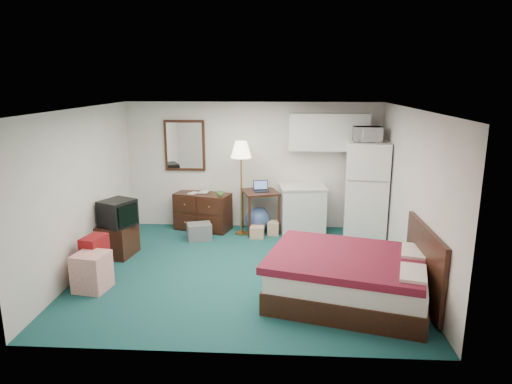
# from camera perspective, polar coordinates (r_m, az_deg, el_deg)

# --- Properties ---
(floor) EXTENTS (5.00, 4.50, 0.01)m
(floor) POSITION_cam_1_polar(r_m,az_deg,el_deg) (7.27, -1.50, -9.72)
(floor) COLOR #0F3839
(floor) RESTS_ON ground
(ceiling) EXTENTS (5.00, 4.50, 0.01)m
(ceiling) POSITION_cam_1_polar(r_m,az_deg,el_deg) (6.68, -1.63, 10.34)
(ceiling) COLOR beige
(ceiling) RESTS_ON walls
(walls) EXTENTS (5.01, 4.51, 2.50)m
(walls) POSITION_cam_1_polar(r_m,az_deg,el_deg) (6.87, -1.56, -0.12)
(walls) COLOR beige
(walls) RESTS_ON floor
(mirror) EXTENTS (0.80, 0.06, 1.00)m
(mirror) POSITION_cam_1_polar(r_m,az_deg,el_deg) (9.16, -8.89, 5.77)
(mirror) COLOR white
(mirror) RESTS_ON walls
(upper_cabinets) EXTENTS (1.50, 0.35, 0.70)m
(upper_cabinets) POSITION_cam_1_polar(r_m,az_deg,el_deg) (8.82, 9.08, 7.43)
(upper_cabinets) COLOR silver
(upper_cabinets) RESTS_ON walls
(headboard) EXTENTS (0.06, 1.56, 1.00)m
(headboard) POSITION_cam_1_polar(r_m,az_deg,el_deg) (6.46, 20.28, -8.44)
(headboard) COLOR black
(headboard) RESTS_ON walls
(dresser) EXTENTS (1.17, 0.78, 0.74)m
(dresser) POSITION_cam_1_polar(r_m,az_deg,el_deg) (9.12, -6.66, -2.43)
(dresser) COLOR black
(dresser) RESTS_ON floor
(floor_lamp) EXTENTS (0.47, 0.47, 1.80)m
(floor_lamp) POSITION_cam_1_polar(r_m,az_deg,el_deg) (8.66, -1.84, 0.43)
(floor_lamp) COLOR #B57A35
(floor_lamp) RESTS_ON floor
(desk) EXTENTS (0.81, 0.81, 0.81)m
(desk) POSITION_cam_1_polar(r_m,az_deg,el_deg) (8.94, 0.53, -2.41)
(desk) COLOR black
(desk) RESTS_ON floor
(exercise_ball) EXTENTS (0.53, 0.53, 0.49)m
(exercise_ball) POSITION_cam_1_polar(r_m,az_deg,el_deg) (8.94, 0.27, -3.48)
(exercise_ball) COLOR navy
(exercise_ball) RESTS_ON floor
(kitchen_counter) EXTENTS (0.89, 0.72, 0.91)m
(kitchen_counter) POSITION_cam_1_polar(r_m,az_deg,el_deg) (8.90, 5.81, -2.25)
(kitchen_counter) COLOR silver
(kitchen_counter) RESTS_ON floor
(fridge) EXTENTS (0.84, 0.84, 1.83)m
(fridge) POSITION_cam_1_polar(r_m,az_deg,el_deg) (8.66, 13.58, 0.12)
(fridge) COLOR white
(fridge) RESTS_ON floor
(bed) EXTENTS (2.34, 2.03, 0.64)m
(bed) POSITION_cam_1_polar(r_m,az_deg,el_deg) (6.34, 11.45, -10.53)
(bed) COLOR maroon
(bed) RESTS_ON floor
(tv_stand) EXTENTS (0.63, 0.67, 0.54)m
(tv_stand) POSITION_cam_1_polar(r_m,az_deg,el_deg) (8.12, -16.97, -5.75)
(tv_stand) COLOR black
(tv_stand) RESTS_ON floor
(suitcase) EXTENTS (0.34, 0.46, 0.67)m
(suitcase) POSITION_cam_1_polar(r_m,az_deg,el_deg) (7.27, -19.45, -7.73)
(suitcase) COLOR maroon
(suitcase) RESTS_ON floor
(retail_box) EXTENTS (0.50, 0.50, 0.54)m
(retail_box) POSITION_cam_1_polar(r_m,az_deg,el_deg) (6.94, -19.82, -9.34)
(retail_box) COLOR beige
(retail_box) RESTS_ON floor
(file_bin) EXTENTS (0.52, 0.45, 0.31)m
(file_bin) POSITION_cam_1_polar(r_m,az_deg,el_deg) (8.62, -7.11, -4.92)
(file_bin) COLOR slate
(file_bin) RESTS_ON floor
(cardboard_box_a) EXTENTS (0.27, 0.23, 0.22)m
(cardboard_box_a) POSITION_cam_1_polar(r_m,az_deg,el_deg) (8.66, 0.14, -5.02)
(cardboard_box_a) COLOR tan
(cardboard_box_a) RESTS_ON floor
(cardboard_box_b) EXTENTS (0.22, 0.26, 0.25)m
(cardboard_box_b) POSITION_cam_1_polar(r_m,az_deg,el_deg) (8.84, 2.17, -4.51)
(cardboard_box_b) COLOR tan
(cardboard_box_b) RESTS_ON floor
(laptop) EXTENTS (0.33, 0.29, 0.20)m
(laptop) POSITION_cam_1_polar(r_m,az_deg,el_deg) (8.78, 0.70, 0.69)
(laptop) COLOR black
(laptop) RESTS_ON desk
(crt_tv) EXTENTS (0.66, 0.67, 0.44)m
(crt_tv) POSITION_cam_1_polar(r_m,az_deg,el_deg) (7.92, -16.92, -2.53)
(crt_tv) COLOR black
(crt_tv) RESTS_ON tv_stand
(microwave) EXTENTS (0.49, 0.27, 0.33)m
(microwave) POSITION_cam_1_polar(r_m,az_deg,el_deg) (8.47, 13.76, 7.24)
(microwave) COLOR white
(microwave) RESTS_ON fridge
(book_a) EXTENTS (0.15, 0.09, 0.22)m
(book_a) POSITION_cam_1_polar(r_m,az_deg,el_deg) (9.07, -8.23, 0.53)
(book_a) COLOR tan
(book_a) RESTS_ON dresser
(book_b) EXTENTS (0.18, 0.06, 0.24)m
(book_b) POSITION_cam_1_polar(r_m,az_deg,el_deg) (9.09, -7.06, 0.68)
(book_b) COLOR tan
(book_b) RESTS_ON dresser
(mug) EXTENTS (0.14, 0.12, 0.12)m
(mug) POSITION_cam_1_polar(r_m,az_deg,el_deg) (8.75, -4.50, -0.16)
(mug) COLOR #4E843A
(mug) RESTS_ON dresser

